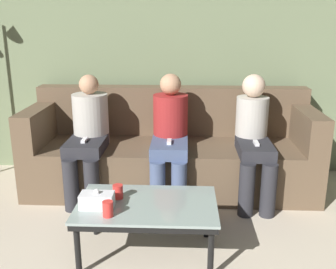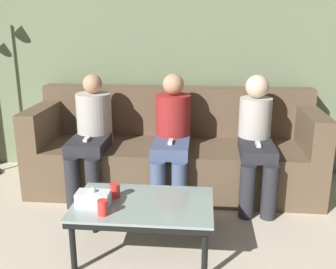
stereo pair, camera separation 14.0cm
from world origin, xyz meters
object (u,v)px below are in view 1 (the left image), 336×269
tissue_box (97,200)px  seated_person_mid_right (254,136)px  seated_person_mid_left (170,134)px  coffee_table (147,209)px  seated_person_left_end (88,133)px  couch (171,152)px  cup_near_right (118,192)px  cup_near_left (108,209)px

tissue_box → seated_person_mid_right: (1.18, 1.02, 0.16)m
seated_person_mid_left → coffee_table: bearing=-97.0°
coffee_table → tissue_box: 0.34m
seated_person_mid_left → seated_person_left_end: bearing=179.4°
couch → seated_person_mid_right: seated_person_mid_right is taller
coffee_table → cup_near_right: size_ratio=9.62×
cup_near_left → cup_near_right: bearing=85.8°
seated_person_left_end → seated_person_mid_right: size_ratio=0.99×
cup_near_right → seated_person_mid_right: 1.38m
cup_near_right → tissue_box: 0.18m
tissue_box → cup_near_left: bearing=-50.8°
seated_person_mid_right → tissue_box: bearing=-139.2°
cup_near_left → coffee_table: bearing=40.5°
cup_near_left → seated_person_left_end: 1.23m
cup_near_left → tissue_box: (-0.09, 0.12, 0.00)m
cup_near_left → cup_near_right: cup_near_left is taller
tissue_box → seated_person_mid_left: (0.44, 1.03, 0.16)m
seated_person_mid_right → cup_near_right: bearing=-140.6°
couch → cup_near_right: bearing=-106.1°
coffee_table → seated_person_mid_right: seated_person_mid_right is taller
coffee_table → cup_near_left: size_ratio=9.35×
seated_person_mid_right → cup_near_left: bearing=-133.7°
coffee_table → seated_person_mid_left: bearing=83.0°
tissue_box → seated_person_mid_right: size_ratio=0.20×
cup_near_left → seated_person_left_end: seated_person_left_end is taller
couch → coffee_table: 1.20m
seated_person_mid_left → couch: bearing=90.0°
couch → cup_near_left: size_ratio=26.52×
seated_person_left_end → seated_person_mid_right: (1.48, -0.02, -0.00)m
cup_near_right → seated_person_mid_left: size_ratio=0.09×
cup_near_right → seated_person_mid_left: (0.32, 0.89, 0.16)m
cup_near_left → seated_person_left_end: (-0.39, 1.15, 0.16)m
coffee_table → seated_person_left_end: bearing=122.9°
cup_near_right → couch: bearing=73.9°
cup_near_right → seated_person_mid_right: seated_person_mid_right is taller
tissue_box → seated_person_left_end: seated_person_left_end is taller
coffee_table → seated_person_left_end: size_ratio=0.85×
seated_person_left_end → seated_person_mid_left: bearing=-0.6°
cup_near_right → coffee_table: bearing=-17.7°
coffee_table → tissue_box: size_ratio=4.29×
cup_near_left → tissue_box: tissue_box is taller
cup_near_right → tissue_box: bearing=-128.2°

